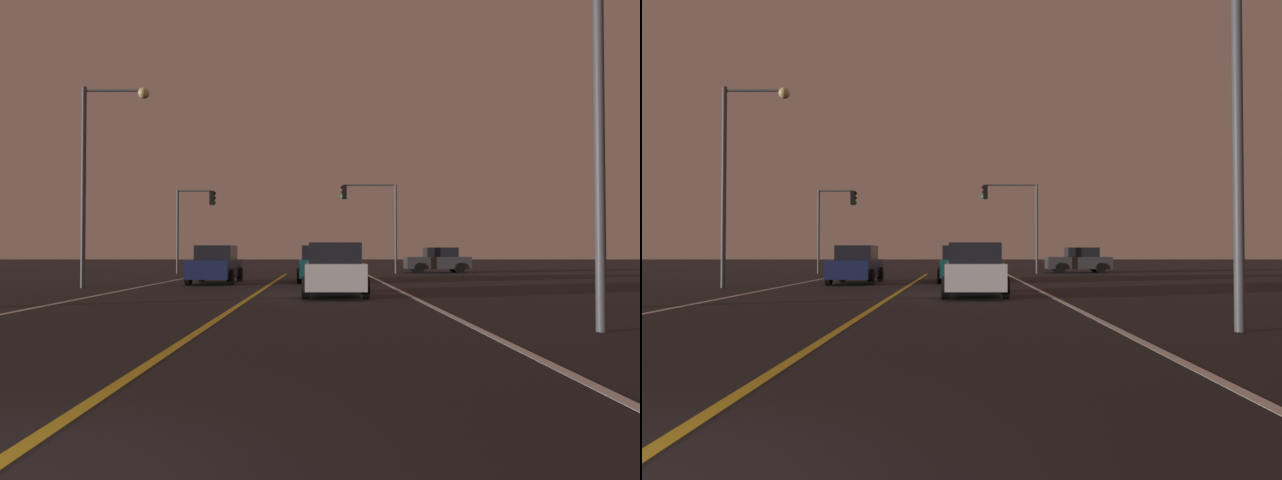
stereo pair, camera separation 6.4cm
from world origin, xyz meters
The scene contains 11 objects.
lane_edge_right centered at (5.06, 13.39, 0.00)m, with size 0.16×38.78×0.01m, color silver.
lane_edge_left centered at (-5.06, 13.39, 0.00)m, with size 0.16×38.78×0.01m, color silver.
lane_center_divider centered at (0.00, 13.39, 0.00)m, with size 0.16×38.78×0.01m, color gold.
car_lead_same_lane centered at (2.62, 15.24, 0.82)m, with size 2.02×4.30×1.70m.
car_oncoming centered at (-2.55, 22.38, 0.82)m, with size 2.02×4.30×1.70m.
car_crossing_side centered at (10.18, 35.21, 0.82)m, with size 4.30×2.02×1.70m.
car_ahead_far centered at (2.15, 23.38, 0.82)m, with size 2.02×4.30×1.70m.
traffic_light_near_right centered at (5.38, 33.28, 4.31)m, with size 3.65×0.36×5.79m.
traffic_light_near_left centered at (-5.90, 33.28, 3.99)m, with size 2.55×0.36×5.41m.
street_lamp_right_near centered at (6.68, 7.08, 5.51)m, with size 2.22×0.44×8.79m.
street_lamp_left_mid centered at (-6.52, 19.08, 5.07)m, with size 2.66×0.44×7.93m.
Camera 1 is at (2.16, -2.85, 1.42)m, focal length 31.42 mm.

